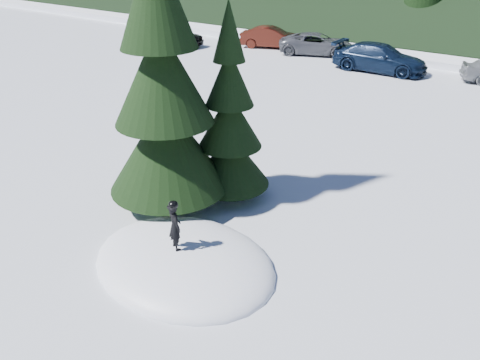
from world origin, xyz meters
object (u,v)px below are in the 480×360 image
Objects in this scene: spruce_short at (230,127)px; car_2 at (317,44)px; car_1 at (272,37)px; child_skier at (175,226)px; spruce_tall at (163,88)px; car_3 at (380,58)px; car_0 at (173,35)px.

car_2 is at bearing 111.96° from spruce_short.
car_1 is (-10.83, 18.09, -1.41)m from spruce_short.
child_skier is (1.11, -3.31, -1.06)m from spruce_short.
car_1 is at bearing 116.76° from spruce_tall.
car_3 is (-1.38, 17.74, -2.56)m from spruce_tall.
spruce_tall is 1.65× the size of car_3.
car_3 is (14.28, 1.81, 0.02)m from car_0.
car_2 is at bearing -112.69° from car_1.
spruce_tall is at bearing -176.16° from car_1.
car_0 is at bearing 98.56° from car_1.
spruce_tall reaches higher than child_skier.
spruce_short is 1.03× the size of car_3.
car_2 is (3.53, 0.01, -0.03)m from car_1.
spruce_tall is 1.79× the size of car_2.
child_skier is 0.26× the size of car_0.
car_1 is at bearing 120.91° from spruce_short.
car_1 is at bearing -65.97° from car_0.
car_2 is (-6.30, 19.51, -2.65)m from spruce_tall.
car_2 is 5.23m from car_3.
child_skier is 19.96m from car_3.
spruce_short is 1.12× the size of car_2.
child_skier reaches higher than car_2.
car_3 is at bearing -55.60° from child_skier.
spruce_tall is at bearing -17.95° from child_skier.
spruce_short is at bearing -172.02° from car_1.
car_3 is (4.92, -1.77, 0.09)m from car_2.
child_skier is at bearing -42.28° from spruce_tall.
child_skier is 23.02m from car_2.
child_skier is at bearing -71.54° from spruce_short.
spruce_tall is at bearing 175.39° from car_2.
spruce_short reaches higher than child_skier.
car_1 is 0.88× the size of car_2.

